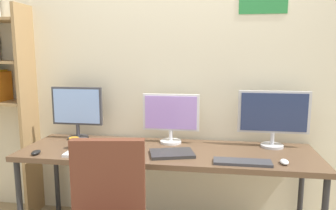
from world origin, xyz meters
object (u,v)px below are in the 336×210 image
Objects in this scene: keyboard_right at (242,162)px; coffee_mug at (74,143)px; mouse_left_side at (36,152)px; monitor_left at (77,110)px; laptop_closed at (172,153)px; monitor_center at (171,116)px; monitor_right at (273,115)px; mouse_right_side at (284,162)px; desk at (167,156)px; keyboard_left at (88,155)px.

coffee_mug reaches higher than keyboard_right.
keyboard_right is at bearing 0.98° from mouse_left_side.
monitor_left is 0.97m from laptop_closed.
monitor_center is 4.91× the size of mouse_left_side.
monitor_center is at bearing 0.00° from monitor_left.
monitor_center is at bearing 26.12° from mouse_left_side.
monitor_right is 0.48m from mouse_right_side.
monitor_right reaches higher than keyboard_right.
coffee_mug is (-1.29, 0.16, 0.04)m from keyboard_right.
coffee_mug reaches higher than laptop_closed.
keyboard_right is at bearing -173.74° from mouse_right_side.
monitor_right is at bearing 92.18° from mouse_right_side.
mouse_left_side and mouse_right_side have the same top height.
keyboard_right is 1.52m from mouse_left_side.
laptop_closed is 0.79m from coffee_mug.
laptop_closed is at bearing 167.42° from keyboard_right.
coffee_mug reaches higher than desk.
laptop_closed is (0.61, 0.11, 0.00)m from keyboard_left.
mouse_left_side is at bearing -178.18° from mouse_right_side.
monitor_left reaches higher than monitor_right.
monitor_left is 4.34× the size of coffee_mug.
coffee_mug is at bearing -158.90° from monitor_center.
keyboard_right is at bearing -121.18° from monitor_right.
keyboard_left is at bearing 174.48° from laptop_closed.
keyboard_right reaches higher than desk.
coffee_mug is (-1.56, -0.28, -0.21)m from monitor_right.
monitor_left is 1.48m from keyboard_right.
mouse_right_side is at bearing -87.82° from monitor_right.
mouse_left_side is (-1.78, -0.47, -0.24)m from monitor_right.
laptop_closed is at bearing -80.63° from monitor_center.
monitor_left is (-0.83, 0.21, 0.31)m from desk.
keyboard_left is at bearing -141.70° from monitor_center.
mouse_right_side is (0.28, 0.03, 0.01)m from keyboard_right.
monitor_right reaches higher than coffee_mug.
monitor_right is 1.41× the size of keyboard_right.
keyboard_left is at bearing 180.00° from keyboard_right.
laptop_closed is at bearing 10.41° from keyboard_left.
desk is 0.61m from keyboard_left.
monitor_left is 1.44× the size of laptop_closed.
desk is 23.91× the size of mouse_left_side.
mouse_left_side reaches higher than desk.
keyboard_right is 0.52m from laptop_closed.
monitor_center is 0.40m from laptop_closed.
monitor_center is 0.85× the size of monitor_right.
monitor_center is 4.91× the size of mouse_right_side.
mouse_right_side reaches higher than laptop_closed.
monitor_left is at bearing 166.18° from mouse_right_side.
desk is 4.99× the size of monitor_left.
keyboard_left is at bearing -162.32° from monitor_right.
monitor_left is 1.74m from mouse_right_side.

